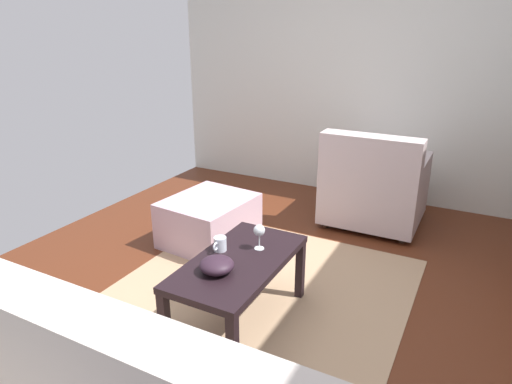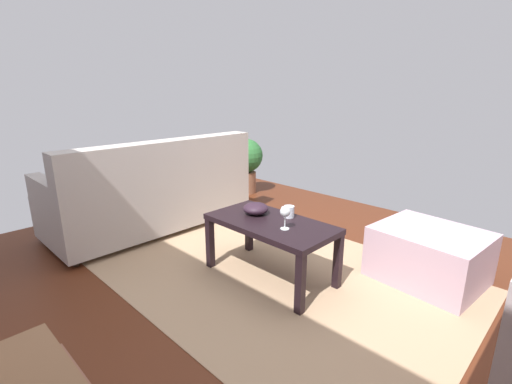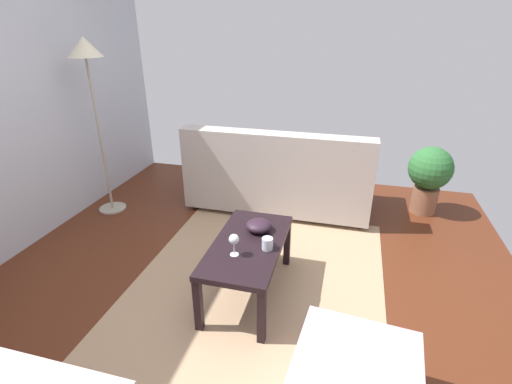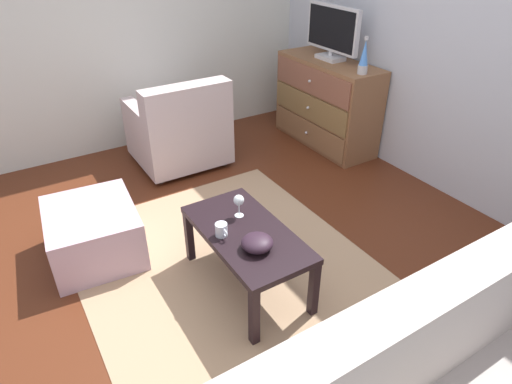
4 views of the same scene
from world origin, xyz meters
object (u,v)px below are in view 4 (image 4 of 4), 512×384
Objects in this scene: dresser at (326,103)px; lava_lamp at (364,58)px; ottoman at (94,233)px; tv at (332,32)px; coffee_table at (246,239)px; mug at (222,230)px; wine_glass at (239,201)px; armchair at (180,131)px; bowl_decorative at (257,243)px.

lava_lamp reaches higher than dresser.
tv is at bearing 104.02° from ottoman.
lava_lamp is 0.47× the size of ottoman.
mug is (-0.04, -0.15, 0.10)m from coffee_table.
tv is (-0.03, 0.02, 0.72)m from dresser.
tv is 6.20× the size of mug.
mug is at bearing -54.23° from tv.
armchair is (-1.66, 0.29, -0.20)m from wine_glass.
bowl_decorative is 1.29m from ottoman.
tv is at bearing 125.77° from mug.
wine_glass is 1.70m from armchair.
armchair is at bearing 169.58° from coffee_table.
wine_glass is at bearing 50.40° from ottoman.
dresser is 2.51m from bowl_decorative.
dresser is at bearing 125.53° from mug.
lava_lamp is 1.73× the size of bowl_decorative.
ottoman is at bearing -48.22° from armchair.
bowl_decorative is 2.05m from armchair.
wine_glass is 0.37m from bowl_decorative.
coffee_table is at bearing -61.84° from lava_lamp.
dresser reaches higher than coffee_table.
coffee_table is at bearing 75.42° from mug.
tv is at bearing 128.64° from coffee_table.
bowl_decorative reaches higher than ottoman.
ottoman is at bearing -144.32° from bowl_decorative.
lava_lamp is 2.89× the size of mug.
bowl_decorative is (0.18, -0.03, 0.10)m from coffee_table.
lava_lamp is (0.50, -0.04, 0.59)m from dresser.
coffee_table is 5.93× the size of wine_glass.
tv is 2.14× the size of lava_lamp.
dresser reaches higher than wine_glass.
ottoman is (-0.67, -0.81, -0.36)m from wine_glass.
coffee_table is at bearing -51.56° from dresser.
bowl_decorative reaches higher than coffee_table.
ottoman is (0.13, -2.58, -0.85)m from lava_lamp.
mug is at bearing -56.80° from wine_glass.
tv reaches higher than wine_glass.
armchair is at bearing -101.91° from tv.
coffee_table is 0.25m from wine_glass.
tv is at bearing 126.04° from wine_glass.
lava_lamp is 2.25m from mug.
armchair is 1.49m from ottoman.
dresser is 6.34× the size of bowl_decorative.
dresser is 1.29× the size of coffee_table.
coffee_table is (1.47, -1.86, -0.07)m from dresser.
lava_lamp is at bearing 59.84° from armchair.
coffee_table is 1.86m from armchair.
tv reaches higher than ottoman.
lava_lamp is at bearing 115.36° from mug.
armchair is (-1.79, 0.49, -0.13)m from mug.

